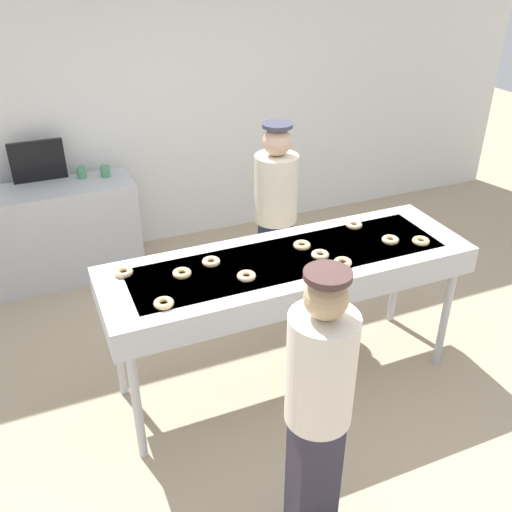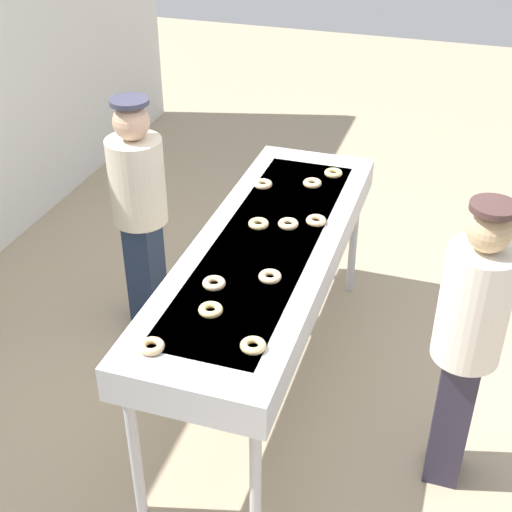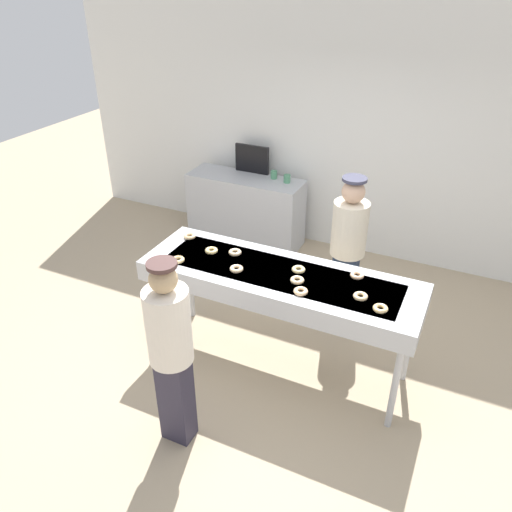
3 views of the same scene
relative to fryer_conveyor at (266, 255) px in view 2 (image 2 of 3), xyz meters
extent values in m
plane|color=tan|center=(0.00, 0.00, -0.93)|extent=(16.00, 16.00, 0.00)
cube|color=#B7BABF|center=(0.00, 0.00, 0.00)|extent=(2.47, 0.77, 0.19)
cube|color=slate|center=(0.00, 0.00, 0.05)|extent=(2.10, 0.54, 0.08)
cylinder|color=#B7BABF|center=(-1.14, -0.31, -0.51)|extent=(0.06, 0.06, 0.84)
cylinder|color=#B7BABF|center=(1.14, -0.31, -0.51)|extent=(0.06, 0.06, 0.84)
cylinder|color=#B7BABF|center=(-1.14, 0.31, -0.51)|extent=(0.06, 0.06, 0.84)
cylinder|color=#B7BABF|center=(1.14, 0.31, -0.51)|extent=(0.06, 0.06, 0.84)
torus|color=beige|center=(-0.50, 0.12, 0.11)|extent=(0.16, 0.16, 0.04)
torus|color=beige|center=(-0.35, -0.13, 0.11)|extent=(0.12, 0.12, 0.04)
torus|color=#F4C292|center=(0.62, 0.22, 0.11)|extent=(0.13, 0.13, 0.04)
torus|color=#F6CB82|center=(0.91, -0.17, 0.11)|extent=(0.16, 0.16, 0.04)
torus|color=#EBC288|center=(-1.04, 0.21, 0.11)|extent=(0.16, 0.16, 0.04)
torus|color=#F6D483|center=(-0.71, 0.06, 0.11)|extent=(0.16, 0.16, 0.04)
torus|color=#F7CE86|center=(-0.90, -0.22, 0.11)|extent=(0.12, 0.12, 0.04)
torus|color=beige|center=(0.19, -0.07, 0.11)|extent=(0.13, 0.13, 0.04)
torus|color=#F5C28B|center=(0.28, -0.22, 0.11)|extent=(0.15, 0.15, 0.04)
torus|color=#E5C985|center=(0.14, 0.09, 0.11)|extent=(0.16, 0.16, 0.04)
torus|color=#ECC68B|center=(0.73, -0.08, 0.11)|extent=(0.17, 0.17, 0.04)
cube|color=#1E2C46|center=(0.34, 0.95, -0.53)|extent=(0.24, 0.18, 0.81)
cylinder|color=beige|center=(0.34, 0.95, 0.15)|extent=(0.35, 0.35, 0.56)
sphere|color=tan|center=(0.34, 0.95, 0.54)|extent=(0.22, 0.22, 0.22)
cylinder|color=#38384C|center=(0.34, 0.95, 0.67)|extent=(0.24, 0.24, 0.03)
cube|color=#2C293A|center=(-0.38, -1.13, -0.53)|extent=(0.24, 0.18, 0.81)
cylinder|color=silver|center=(-0.38, -1.13, 0.18)|extent=(0.33, 0.33, 0.60)
sphere|color=tan|center=(-0.38, -1.13, 0.58)|extent=(0.20, 0.20, 0.20)
cylinder|color=#48302D|center=(-0.38, -1.13, 0.70)|extent=(0.21, 0.21, 0.03)
camera|label=1|loc=(-1.44, -2.87, 1.95)|focal=39.74mm
camera|label=2|loc=(-3.21, -0.98, 2.14)|focal=49.90mm
camera|label=3|loc=(1.40, -3.45, 2.44)|focal=35.68mm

